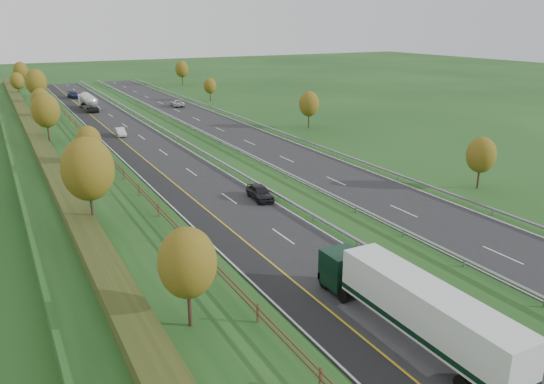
{
  "coord_description": "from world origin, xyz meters",
  "views": [
    {
      "loc": [
        -20.24,
        -15.22,
        18.39
      ],
      "look_at": [
        3.29,
        28.91,
        2.2
      ],
      "focal_mm": 35.0,
      "sensor_mm": 36.0,
      "label": 1
    }
  ],
  "objects_px": {
    "car_silver_mid": "(120,132)",
    "car_small_far": "(74,95)",
    "road_tanker": "(88,101)",
    "box_lorry": "(413,307)",
    "car_oncoming": "(177,103)",
    "car_dark_near": "(260,192)"
  },
  "relations": [
    {
      "from": "road_tanker",
      "to": "car_oncoming",
      "type": "distance_m",
      "value": 19.03
    },
    {
      "from": "car_silver_mid",
      "to": "car_oncoming",
      "type": "distance_m",
      "value": 32.49
    },
    {
      "from": "box_lorry",
      "to": "car_silver_mid",
      "type": "bearing_deg",
      "value": 91.45
    },
    {
      "from": "box_lorry",
      "to": "road_tanker",
      "type": "bearing_deg",
      "value": 90.83
    },
    {
      "from": "car_dark_near",
      "to": "car_silver_mid",
      "type": "relative_size",
      "value": 1.14
    },
    {
      "from": "road_tanker",
      "to": "car_silver_mid",
      "type": "xyz_separation_m",
      "value": [
        -0.28,
        -31.13,
        -1.15
      ]
    },
    {
      "from": "car_silver_mid",
      "to": "car_small_far",
      "type": "relative_size",
      "value": 0.76
    },
    {
      "from": "car_small_far",
      "to": "car_oncoming",
      "type": "bearing_deg",
      "value": -60.0
    },
    {
      "from": "car_silver_mid",
      "to": "road_tanker",
      "type": "bearing_deg",
      "value": 91.45
    },
    {
      "from": "car_oncoming",
      "to": "car_small_far",
      "type": "bearing_deg",
      "value": -46.87
    },
    {
      "from": "box_lorry",
      "to": "car_silver_mid",
      "type": "relative_size",
      "value": 4.01
    },
    {
      "from": "car_oncoming",
      "to": "road_tanker",
      "type": "bearing_deg",
      "value": -7.43
    },
    {
      "from": "box_lorry",
      "to": "car_small_far",
      "type": "bearing_deg",
      "value": 90.73
    },
    {
      "from": "road_tanker",
      "to": "car_silver_mid",
      "type": "distance_m",
      "value": 31.15
    },
    {
      "from": "road_tanker",
      "to": "car_silver_mid",
      "type": "height_order",
      "value": "road_tanker"
    },
    {
      "from": "car_dark_near",
      "to": "car_silver_mid",
      "type": "height_order",
      "value": "car_dark_near"
    },
    {
      "from": "box_lorry",
      "to": "road_tanker",
      "type": "height_order",
      "value": "box_lorry"
    },
    {
      "from": "road_tanker",
      "to": "car_small_far",
      "type": "relative_size",
      "value": 2.11
    },
    {
      "from": "car_dark_near",
      "to": "car_small_far",
      "type": "bearing_deg",
      "value": 98.11
    },
    {
      "from": "box_lorry",
      "to": "car_silver_mid",
      "type": "distance_m",
      "value": 68.52
    },
    {
      "from": "box_lorry",
      "to": "car_oncoming",
      "type": "height_order",
      "value": "box_lorry"
    },
    {
      "from": "box_lorry",
      "to": "road_tanker",
      "type": "distance_m",
      "value": 99.62
    }
  ]
}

